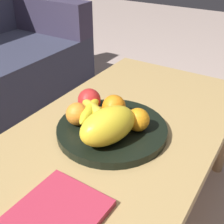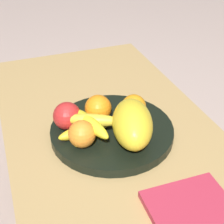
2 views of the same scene
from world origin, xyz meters
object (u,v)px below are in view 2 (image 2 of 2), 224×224
object	(u,v)px
melon_large_front	(132,124)
orange_left	(134,107)
orange_right	(82,134)
banana_bunch	(88,126)
fruit_bowl	(112,131)
apple_front	(67,116)
coffee_table	(117,151)
orange_front	(98,108)

from	to	relation	value
melon_large_front	orange_left	distance (m)	0.10
orange_right	banana_bunch	bearing A→B (deg)	-36.18
orange_left	orange_right	world-z (taller)	same
banana_bunch	melon_large_front	bearing A→B (deg)	-119.47
fruit_bowl	apple_front	bearing A→B (deg)	70.25
orange_right	apple_front	xyz separation A→B (m)	(0.09, 0.02, 0.00)
melon_large_front	apple_front	size ratio (longest dim) A/B	2.36
fruit_bowl	orange_left	xyz separation A→B (m)	(0.02, -0.07, 0.05)
coffee_table	banana_bunch	distance (m)	0.13
orange_right	apple_front	size ratio (longest dim) A/B	0.93
coffee_table	orange_left	distance (m)	0.13
coffee_table	fruit_bowl	distance (m)	0.06
melon_large_front	apple_front	bearing A→B (deg)	52.99
banana_bunch	coffee_table	bearing A→B (deg)	-98.37
apple_front	banana_bunch	distance (m)	0.07
orange_right	melon_large_front	bearing A→B (deg)	-100.03
coffee_table	melon_large_front	world-z (taller)	melon_large_front
fruit_bowl	orange_left	distance (m)	0.09
melon_large_front	banana_bunch	size ratio (longest dim) A/B	1.04
apple_front	melon_large_front	bearing A→B (deg)	-127.01
fruit_bowl	melon_large_front	world-z (taller)	melon_large_front
fruit_bowl	apple_front	xyz separation A→B (m)	(0.04, 0.11, 0.05)
orange_left	banana_bunch	bearing A→B (deg)	103.52
melon_large_front	orange_left	size ratio (longest dim) A/B	2.56
melon_large_front	orange_right	size ratio (longest dim) A/B	2.54
orange_left	banana_bunch	xyz separation A→B (m)	(-0.03, 0.14, -0.00)
fruit_bowl	banana_bunch	xyz separation A→B (m)	(-0.01, 0.07, 0.04)
fruit_bowl	orange_right	bearing A→B (deg)	115.01
orange_front	apple_front	xyz separation A→B (m)	(-0.01, 0.09, 0.00)
melon_large_front	orange_right	distance (m)	0.13
fruit_bowl	melon_large_front	xyz separation A→B (m)	(-0.07, -0.03, 0.06)
orange_front	orange_left	xyz separation A→B (m)	(-0.02, -0.10, -0.00)
orange_left	banana_bunch	world-z (taller)	orange_left
orange_right	banana_bunch	xyz separation A→B (m)	(0.03, -0.03, -0.00)
melon_large_front	coffee_table	bearing A→B (deg)	26.28
orange_right	apple_front	distance (m)	0.09
orange_right	coffee_table	bearing A→B (deg)	-77.44
orange_front	orange_left	bearing A→B (deg)	-103.76
orange_left	orange_right	distance (m)	0.18
orange_front	orange_left	world-z (taller)	orange_front
orange_front	orange_right	bearing A→B (deg)	141.93
orange_front	apple_front	world-z (taller)	same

